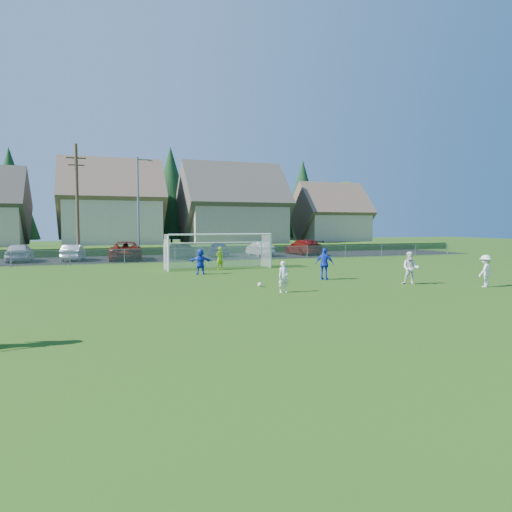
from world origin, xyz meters
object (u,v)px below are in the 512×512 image
Objects in this scene: goalkeeper at (220,258)px; car_d at (179,250)px; player_white_a at (284,277)px; player_white_c at (485,271)px; car_b at (74,253)px; car_c at (126,251)px; car_e at (218,249)px; soccer_goal at (218,246)px; car_g at (303,247)px; car_a at (20,252)px; soccer_ball at (260,285)px; player_blue_a at (325,264)px; player_white_b at (410,268)px; player_blue_b at (200,262)px; car_f at (260,249)px.

goalkeeper is 11.69m from car_d.
player_white_c is at bearing -11.33° from player_white_a.
car_d is (9.14, -0.19, 0.05)m from car_b.
car_c reaches higher than car_e.
car_g is at bearing 43.32° from soccer_goal.
car_a is 0.91× the size of car_d.
player_white_a is (0.36, -2.18, 0.61)m from soccer_ball.
car_e is 9.15m from car_g.
car_g is (8.38, 20.18, -0.11)m from player_blue_a.
player_blue_a is 0.42× the size of car_e.
soccer_goal reaches higher than player_white_a.
car_d is at bearing 178.87° from car_a.
player_blue_b is at bearing -176.85° from player_white_b.
car_g reaches higher than soccer_ball.
player_white_a is 0.19× the size of soccer_goal.
car_e is (-3.96, 23.56, -0.14)m from player_white_b.
soccer_ball is 0.05× the size of car_f.
player_blue_b is at bearing 31.55° from goalkeeper.
car_c is at bearing -86.00° from goalkeeper.
car_f is at bearing 69.67° from soccer_ball.
soccer_ball is 0.03× the size of soccer_goal.
car_g is (22.22, 0.55, 0.10)m from car_b.
player_blue_a is at bearing 65.91° from car_g.
car_a is 4.20m from car_b.
car_f reaches higher than car_b.
car_b is 0.98× the size of car_f.
car_a reaches higher than car_d.
car_a is at bearing -5.89° from player_blue_a.
soccer_goal reaches higher than car_g.
car_e is at bearing 145.32° from player_white_b.
player_white_b reaches higher than soccer_ball.
goalkeeper is 14.03m from car_f.
player_blue_a is at bearing 95.16° from goalkeeper.
car_g is (13.08, 0.74, 0.05)m from car_d.
car_a is at bearing -0.72° from car_g.
car_b is (-17.03, 22.98, -0.16)m from player_white_b.
player_blue_b is 15.99m from car_e.
player_white_c reaches higher than soccer_ball.
car_b is at bearing 177.98° from car_a.
player_white_b reaches higher than car_g.
player_blue_b is 0.37× the size of car_f.
player_white_b is 3.55m from player_white_c.
player_white_c reaches higher than car_g.
player_white_c is 0.90× the size of player_blue_a.
car_c is 4.83m from car_d.
soccer_ball is 0.04× the size of car_g.
player_white_b is 0.96× the size of player_blue_a.
player_blue_b is 0.38× the size of car_e.
player_white_a is at bearing 113.26° from player_blue_b.
player_blue_a is at bearing 133.18° from car_b.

